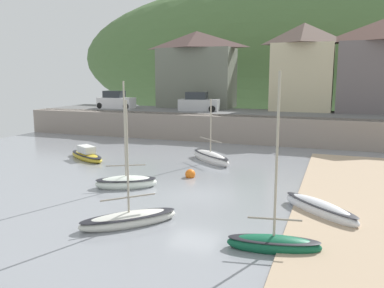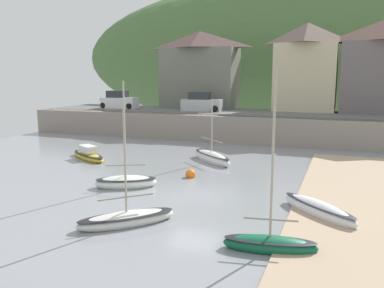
{
  "view_description": "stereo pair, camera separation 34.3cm",
  "coord_description": "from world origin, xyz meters",
  "views": [
    {
      "loc": [
        6.7,
        -18.68,
        6.03
      ],
      "look_at": [
        -1.01,
        2.44,
        2.19
      ],
      "focal_mm": 37.6,
      "sensor_mm": 36.0,
      "label": 1
    },
    {
      "loc": [
        7.02,
        -18.56,
        6.03
      ],
      "look_at": [
        -1.01,
        2.44,
        2.19
      ],
      "focal_mm": 37.6,
      "sensor_mm": 36.0,
      "label": 2
    }
  ],
  "objects": [
    {
      "name": "ground",
      "position": [
        1.4,
        -9.56,
        0.16
      ],
      "size": [
        48.0,
        41.0,
        0.61
      ],
      "color": "gray"
    },
    {
      "name": "quay_seawall",
      "position": [
        0.0,
        17.5,
        1.36
      ],
      "size": [
        48.0,
        9.4,
        2.4
      ],
      "color": "gray",
      "rests_on": "ground"
    },
    {
      "name": "hillside_backdrop",
      "position": [
        -1.26,
        55.2,
        9.17
      ],
      "size": [
        80.0,
        44.0,
        26.2
      ],
      "color": "#4A6A39",
      "rests_on": "ground"
    },
    {
      "name": "waterfront_building_left",
      "position": [
        -8.76,
        25.2,
        6.75
      ],
      "size": [
        8.75,
        4.5,
        8.54
      ],
      "color": "slate",
      "rests_on": "ground"
    },
    {
      "name": "waterfront_building_centre",
      "position": [
        2.95,
        25.2,
        6.96
      ],
      "size": [
        6.39,
        5.39,
        8.95
      ],
      "color": "beige",
      "rests_on": "ground"
    },
    {
      "name": "sailboat_tall_mast",
      "position": [
        -1.09,
        -4.84,
        0.24
      ],
      "size": [
        3.7,
        3.77,
        5.25
      ],
      "rotation": [
        0.0,
        0.0,
        0.8
      ],
      "color": "silver",
      "rests_on": "ground"
    },
    {
      "name": "fishing_boat_green",
      "position": [
        -10.39,
        5.67,
        0.27
      ],
      "size": [
        4.4,
        3.29,
        1.12
      ],
      "rotation": [
        0.0,
        0.0,
        -0.54
      ],
      "color": "gold",
      "rests_on": "ground"
    },
    {
      "name": "dinghy_open_wooden",
      "position": [
        -1.61,
        7.91,
        0.31
      ],
      "size": [
        4.07,
        3.8,
        4.65
      ],
      "rotation": [
        0.0,
        0.0,
        -0.73
      ],
      "color": "white",
      "rests_on": "ground"
    },
    {
      "name": "motorboat_with_cabin",
      "position": [
        6.18,
        -0.92,
        0.26
      ],
      "size": [
        3.74,
        3.59,
        0.85
      ],
      "rotation": [
        0.0,
        0.0,
        -0.75
      ],
      "color": "white",
      "rests_on": "ground"
    },
    {
      "name": "sailboat_white_hull",
      "position": [
        -3.98,
        0.08,
        0.28
      ],
      "size": [
        3.59,
        2.81,
        5.93
      ],
      "rotation": [
        0.0,
        0.0,
        0.5
      ],
      "color": "white",
      "rests_on": "ground"
    },
    {
      "name": "rowboat_small_beached",
      "position": [
        4.84,
        -5.27,
        0.28
      ],
      "size": [
        3.38,
        1.47,
        6.34
      ],
      "rotation": [
        0.0,
        0.0,
        0.17
      ],
      "color": "#125B3B",
      "rests_on": "ground"
    },
    {
      "name": "parked_car_near_slipway",
      "position": [
        -16.75,
        20.7,
        3.2
      ],
      "size": [
        4.15,
        1.82,
        1.95
      ],
      "rotation": [
        0.0,
        0.0,
        0.03
      ],
      "color": "silver",
      "rests_on": "ground"
    },
    {
      "name": "parked_car_by_wall",
      "position": [
        -6.97,
        20.7,
        3.2
      ],
      "size": [
        4.25,
        2.1,
        1.95
      ],
      "rotation": [
        0.0,
        0.0,
        0.1
      ],
      "color": "#B8B9BC",
      "rests_on": "ground"
    },
    {
      "name": "mooring_buoy",
      "position": [
        -1.43,
        3.29,
        0.19
      ],
      "size": [
        0.62,
        0.62,
        0.62
      ],
      "color": "orange",
      "rests_on": "ground"
    }
  ]
}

